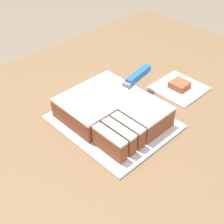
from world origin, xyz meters
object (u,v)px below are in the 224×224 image
knife (133,80)px  brownie (179,85)px  cake_board (112,121)px  cake (112,111)px

knife → brownie: bearing=147.5°
cake_board → knife: knife is taller
cake_board → cake: bearing=51.8°
cake → knife: (0.12, 0.03, 0.04)m
cake_board → knife: 0.15m
cake_board → brownie: 0.29m
cake_board → cake: 0.04m
cake_board → brownie: brownie is taller
cake → knife: bearing=13.5°
cake_board → knife: bearing=15.2°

